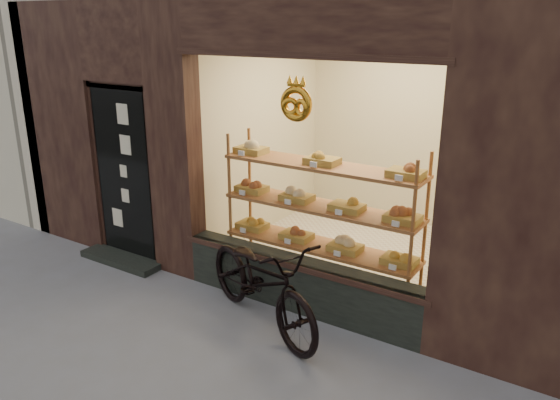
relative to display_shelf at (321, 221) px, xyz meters
The scene contains 2 objects.
display_shelf is the anchor object (origin of this frame).
bicycle 0.99m from the display_shelf, 98.83° to the right, with size 0.64×1.84×0.97m, color black.
Camera 1 is at (3.04, -2.27, 2.88)m, focal length 35.00 mm.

